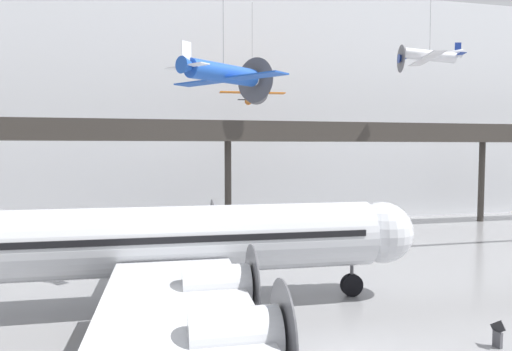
# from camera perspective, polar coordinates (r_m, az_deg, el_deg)

# --- Properties ---
(hangar_back_wall) EXTENTS (140.00, 3.00, 27.14)m
(hangar_back_wall) POSITION_cam_1_polar(r_m,az_deg,el_deg) (53.86, -4.79, 8.69)
(hangar_back_wall) COLOR silver
(hangar_back_wall) RESTS_ON ground
(mezzanine_walkway) EXTENTS (110.00, 3.20, 11.33)m
(mezzanine_walkway) POSITION_cam_1_polar(r_m,az_deg,el_deg) (45.84, -3.34, 4.67)
(mezzanine_walkway) COLOR #38332D
(mezzanine_walkway) RESTS_ON ground
(airliner_silver_main) EXTENTS (30.14, 34.17, 10.62)m
(airliner_silver_main) POSITION_cam_1_polar(r_m,az_deg,el_deg) (25.07, -12.51, -8.11)
(airliner_silver_main) COLOR silver
(airliner_silver_main) RESTS_ON ground
(suspended_plane_blue_trainer) EXTENTS (7.57, 8.05, 11.21)m
(suspended_plane_blue_trainer) POSITION_cam_1_polar(r_m,az_deg,el_deg) (31.13, -4.10, 12.59)
(suspended_plane_blue_trainer) COLOR #1E4CAD
(suspended_plane_white_twin) EXTENTS (6.05, 7.24, 7.58)m
(suspended_plane_white_twin) POSITION_cam_1_polar(r_m,az_deg,el_deg) (47.00, 20.87, 13.80)
(suspended_plane_white_twin) COLOR silver
(suspended_plane_orange_highwing) EXTENTS (6.62, 5.41, 10.35)m
(suspended_plane_orange_highwing) POSITION_cam_1_polar(r_m,az_deg,el_deg) (46.60, -0.48, 9.83)
(suspended_plane_orange_highwing) COLOR orange
(info_sign_pedestal) EXTENTS (0.22, 0.77, 1.24)m
(info_sign_pedestal) POSITION_cam_1_polar(r_m,az_deg,el_deg) (23.37, 27.96, -17.40)
(info_sign_pedestal) COLOR #4C4C51
(info_sign_pedestal) RESTS_ON ground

